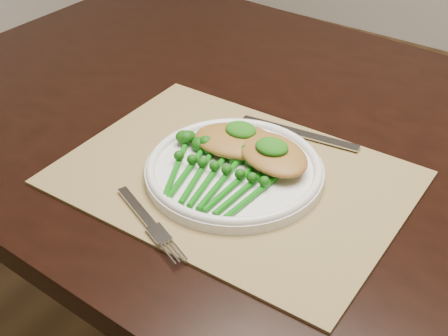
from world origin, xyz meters
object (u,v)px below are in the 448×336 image
Objects in this scene: broccolini_bundle at (215,181)px; placemat at (233,178)px; dining_table at (310,310)px; dinner_plate at (234,169)px; chicken_fillet_left at (237,141)px.

placemat is at bearing 80.40° from broccolini_bundle.
dinner_plate is at bearing -118.35° from dining_table.
chicken_fillet_left reaches higher than placemat.
chicken_fillet_left is at bearing 97.26° from broccolini_bundle.
chicken_fillet_left is at bearing 120.14° from dinner_plate.
chicken_fillet_left is (-0.03, 0.04, 0.02)m from dinner_plate.
chicken_fillet_left reaches higher than dining_table.
chicken_fillet_left reaches higher than dinner_plate.
placemat is (-0.09, -0.15, 0.38)m from dining_table.
chicken_fillet_left is (-0.11, -0.10, 0.41)m from dining_table.
chicken_fillet_left is at bearing -135.65° from dining_table.
broccolini_bundle is at bearing -112.12° from dining_table.
dinner_plate is 0.05m from chicken_fillet_left.
dinner_plate is at bearing 88.90° from placemat.
placemat is 0.06m from chicken_fillet_left.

